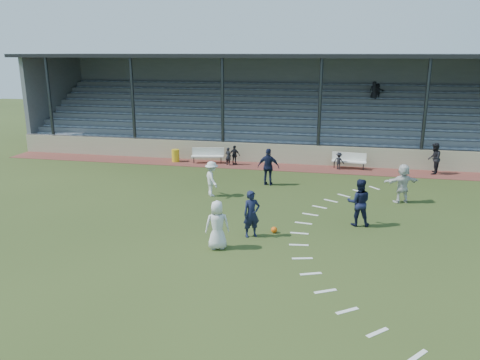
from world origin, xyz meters
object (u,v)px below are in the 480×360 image
football (274,230)px  player_white_lead (217,225)px  trash_bin (176,156)px  bench_left (208,154)px  official (434,158)px  bench_right (349,159)px  player_navy_lead (252,214)px

football → player_white_lead: 2.68m
trash_bin → player_white_lead: 13.94m
football → player_white_lead: bearing=-133.6°
bench_left → player_white_lead: (3.86, -12.69, 0.29)m
player_white_lead → official: size_ratio=0.99×
football → bench_right: bearing=74.9°
player_white_lead → official: (9.44, 12.63, 0.03)m
player_white_lead → trash_bin: bearing=-82.7°
football → player_white_lead: (-1.77, -1.86, 0.76)m
official → bench_left: bearing=-73.8°
bench_right → player_white_lead: (-4.76, -12.96, 0.29)m
player_white_lead → bench_right: bearing=-128.2°
football → player_white_lead: size_ratio=0.14×
player_navy_lead → bench_left: bearing=81.9°
bench_left → official: official is taller
football → official: bearing=54.5°
trash_bin → football: trash_bin is taller
trash_bin → player_navy_lead: player_navy_lead is taller
football → official: (7.67, 10.77, 0.79)m
trash_bin → official: (15.40, 0.04, 0.50)m
trash_bin → player_white_lead: size_ratio=0.44×
player_navy_lead → official: 14.12m
bench_left → player_white_lead: bearing=-83.8°
bench_left → football: size_ratio=8.42×
trash_bin → official: 15.41m
bench_left → trash_bin: 2.10m
player_white_lead → player_navy_lead: size_ratio=0.98×
bench_right → official: official is taller
bench_right → official: bearing=1.9°
bench_right → trash_bin: size_ratio=2.62×
bench_right → player_white_lead: size_ratio=1.16×
football → player_navy_lead: (-0.79, -0.53, 0.77)m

